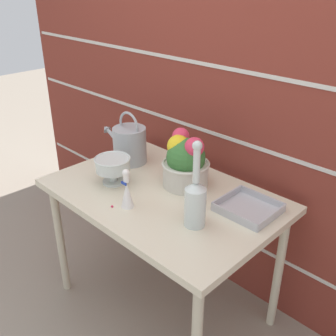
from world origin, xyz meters
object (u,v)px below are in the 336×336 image
Objects in this scene: glass_decanter at (195,200)px; figurine_vase at (127,192)px; watering_can at (129,144)px; crystal_pedestal_bowl at (113,166)px; wire_tray at (248,209)px; flower_planter at (185,162)px.

glass_decanter is 0.33m from figurine_vase.
crystal_pedestal_bowl is (0.13, -0.22, -0.01)m from watering_can.
watering_can is 0.70m from glass_decanter.
figurine_vase is (0.36, -0.32, -0.03)m from watering_can.
figurine_vase is 0.76× the size of wire_tray.
glass_decanter is 2.03× the size of figurine_vase.
glass_decanter is (0.54, 0.01, 0.03)m from crystal_pedestal_bowl.
watering_can reaches higher than flower_planter.
figurine_vase is at bearing -98.04° from flower_planter.
wire_tray is at bearing 40.87° from figurine_vase.
wire_tray is (0.10, 0.25, -0.11)m from glass_decanter.
watering_can is at bearing -177.01° from wire_tray.
flower_planter reaches higher than figurine_vase.
crystal_pedestal_bowl reaches higher than wire_tray.
watering_can reaches higher than wire_tray.
glass_decanter is (0.67, -0.21, 0.02)m from watering_can.
glass_decanter reaches higher than figurine_vase.
flower_planter is at bearing 2.64° from watering_can.
crystal_pedestal_bowl is 0.73× the size of wire_tray.
watering_can is at bearing -177.36° from flower_planter.
watering_can is at bearing 162.54° from glass_decanter.
wire_tray is at bearing 22.12° from crystal_pedestal_bowl.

